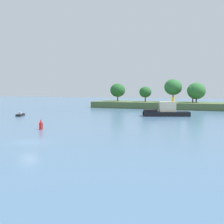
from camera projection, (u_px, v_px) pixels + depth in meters
ground_plane at (29, 142)px, 40.81m from camera, size 400.00×400.00×0.00m
treeline_island at (169, 101)px, 112.79m from camera, size 57.45×16.38×10.71m
small_motorboat at (20, 115)px, 80.86m from camera, size 2.80×4.37×1.03m
tugboat at (165, 111)px, 80.41m from camera, size 12.55×8.45×4.99m
channel_buoy_red at (41, 125)px, 53.71m from camera, size 0.70×0.70×1.90m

